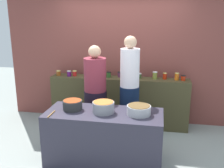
{
  "coord_description": "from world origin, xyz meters",
  "views": [
    {
      "loc": [
        0.76,
        -3.75,
        2.18
      ],
      "look_at": [
        0.0,
        0.35,
        1.05
      ],
      "focal_mm": 41.77,
      "sensor_mm": 36.0,
      "label": 1
    }
  ],
  "objects_px": {
    "preserve_jar_0": "(58,73)",
    "cooking_pot_center": "(103,107)",
    "preserve_jar_7": "(139,76)",
    "preserve_jar_3": "(93,73)",
    "preserve_jar_2": "(75,73)",
    "preserve_jar_8": "(155,75)",
    "preserve_jar_6": "(120,74)",
    "preserve_jar_11": "(183,78)",
    "preserve_jar_4": "(104,73)",
    "preserve_jar_5": "(109,75)",
    "cooking_pot_left": "(73,105)",
    "wooden_spoon": "(51,114)",
    "cook_with_tongs": "(95,99)",
    "preserve_jar_1": "(69,73)",
    "preserve_jar_9": "(165,76)",
    "cook_in_cap": "(129,96)",
    "preserve_jar_10": "(177,76)",
    "cooking_pot_right": "(139,110)"
  },
  "relations": [
    {
      "from": "preserve_jar_1",
      "to": "preserve_jar_7",
      "type": "bearing_deg",
      "value": 2.58
    },
    {
      "from": "preserve_jar_2",
      "to": "preserve_jar_6",
      "type": "xyz_separation_m",
      "value": [
        0.9,
        0.07,
        -0.0
      ]
    },
    {
      "from": "cook_with_tongs",
      "to": "cook_in_cap",
      "type": "bearing_deg",
      "value": 0.4
    },
    {
      "from": "preserve_jar_0",
      "to": "preserve_jar_1",
      "type": "relative_size",
      "value": 0.91
    },
    {
      "from": "preserve_jar_5",
      "to": "cooking_pot_center",
      "type": "distance_m",
      "value": 1.42
    },
    {
      "from": "preserve_jar_1",
      "to": "cook_with_tongs",
      "type": "relative_size",
      "value": 0.07
    },
    {
      "from": "preserve_jar_2",
      "to": "cook_with_tongs",
      "type": "bearing_deg",
      "value": -50.09
    },
    {
      "from": "preserve_jar_0",
      "to": "preserve_jar_6",
      "type": "height_order",
      "value": "preserve_jar_6"
    },
    {
      "from": "preserve_jar_6",
      "to": "preserve_jar_10",
      "type": "xyz_separation_m",
      "value": [
        1.08,
        -0.04,
        0.02
      ]
    },
    {
      "from": "cook_with_tongs",
      "to": "preserve_jar_7",
      "type": "bearing_deg",
      "value": 47.26
    },
    {
      "from": "preserve_jar_0",
      "to": "preserve_jar_3",
      "type": "xyz_separation_m",
      "value": [
        0.68,
        0.09,
        -0.0
      ]
    },
    {
      "from": "preserve_jar_8",
      "to": "preserve_jar_11",
      "type": "distance_m",
      "value": 0.52
    },
    {
      "from": "preserve_jar_7",
      "to": "preserve_jar_3",
      "type": "bearing_deg",
      "value": 176.83
    },
    {
      "from": "preserve_jar_2",
      "to": "cooking_pot_center",
      "type": "height_order",
      "value": "preserve_jar_2"
    },
    {
      "from": "preserve_jar_4",
      "to": "preserve_jar_7",
      "type": "bearing_deg",
      "value": -2.96
    },
    {
      "from": "preserve_jar_5",
      "to": "preserve_jar_4",
      "type": "bearing_deg",
      "value": 158.74
    },
    {
      "from": "cook_with_tongs",
      "to": "preserve_jar_1",
      "type": "bearing_deg",
      "value": 136.0
    },
    {
      "from": "preserve_jar_10",
      "to": "cooking_pot_right",
      "type": "distance_m",
      "value": 1.53
    },
    {
      "from": "preserve_jar_1",
      "to": "preserve_jar_5",
      "type": "height_order",
      "value": "same"
    },
    {
      "from": "cooking_pot_center",
      "to": "preserve_jar_9",
      "type": "bearing_deg",
      "value": 58.7
    },
    {
      "from": "preserve_jar_5",
      "to": "cooking_pot_center",
      "type": "xyz_separation_m",
      "value": [
        0.2,
        -1.4,
        -0.16
      ]
    },
    {
      "from": "preserve_jar_7",
      "to": "preserve_jar_2",
      "type": "bearing_deg",
      "value": -179.19
    },
    {
      "from": "wooden_spoon",
      "to": "cook_in_cap",
      "type": "distance_m",
      "value": 1.34
    },
    {
      "from": "preserve_jar_6",
      "to": "preserve_jar_11",
      "type": "relative_size",
      "value": 1.03
    },
    {
      "from": "preserve_jar_9",
      "to": "cooking_pot_right",
      "type": "xyz_separation_m",
      "value": [
        -0.37,
        -1.43,
        -0.18
      ]
    },
    {
      "from": "preserve_jar_6",
      "to": "preserve_jar_11",
      "type": "bearing_deg",
      "value": -2.78
    },
    {
      "from": "preserve_jar_2",
      "to": "preserve_jar_8",
      "type": "height_order",
      "value": "preserve_jar_8"
    },
    {
      "from": "cooking_pot_left",
      "to": "wooden_spoon",
      "type": "distance_m",
      "value": 0.35
    },
    {
      "from": "preserve_jar_3",
      "to": "preserve_jar_11",
      "type": "xyz_separation_m",
      "value": [
        1.75,
        -0.06,
        -0.0
      ]
    },
    {
      "from": "preserve_jar_1",
      "to": "preserve_jar_9",
      "type": "bearing_deg",
      "value": 3.13
    },
    {
      "from": "preserve_jar_2",
      "to": "cooking_pot_right",
      "type": "bearing_deg",
      "value": -44.44
    },
    {
      "from": "preserve_jar_0",
      "to": "preserve_jar_8",
      "type": "bearing_deg",
      "value": 1.86
    },
    {
      "from": "preserve_jar_1",
      "to": "cook_with_tongs",
      "type": "height_order",
      "value": "cook_with_tongs"
    },
    {
      "from": "preserve_jar_10",
      "to": "cooking_pot_right",
      "type": "height_order",
      "value": "preserve_jar_10"
    },
    {
      "from": "preserve_jar_11",
      "to": "preserve_jar_9",
      "type": "bearing_deg",
      "value": 172.32
    },
    {
      "from": "preserve_jar_2",
      "to": "preserve_jar_9",
      "type": "distance_m",
      "value": 1.77
    },
    {
      "from": "preserve_jar_2",
      "to": "preserve_jar_7",
      "type": "height_order",
      "value": "preserve_jar_2"
    },
    {
      "from": "wooden_spoon",
      "to": "cook_with_tongs",
      "type": "height_order",
      "value": "cook_with_tongs"
    },
    {
      "from": "wooden_spoon",
      "to": "cook_in_cap",
      "type": "height_order",
      "value": "cook_in_cap"
    },
    {
      "from": "cooking_pot_left",
      "to": "cooking_pot_center",
      "type": "distance_m",
      "value": 0.48
    },
    {
      "from": "cook_in_cap",
      "to": "cooking_pot_right",
      "type": "bearing_deg",
      "value": -72.09
    },
    {
      "from": "preserve_jar_7",
      "to": "preserve_jar_9",
      "type": "bearing_deg",
      "value": 4.72
    },
    {
      "from": "preserve_jar_3",
      "to": "preserve_jar_11",
      "type": "relative_size",
      "value": 1.01
    },
    {
      "from": "preserve_jar_5",
      "to": "preserve_jar_2",
      "type": "bearing_deg",
      "value": -178.99
    },
    {
      "from": "preserve_jar_8",
      "to": "preserve_jar_10",
      "type": "height_order",
      "value": "same"
    },
    {
      "from": "preserve_jar_4",
      "to": "preserve_jar_5",
      "type": "height_order",
      "value": "preserve_jar_4"
    },
    {
      "from": "preserve_jar_0",
      "to": "cooking_pot_center",
      "type": "bearing_deg",
      "value": -48.27
    },
    {
      "from": "preserve_jar_0",
      "to": "cooking_pot_center",
      "type": "relative_size",
      "value": 0.32
    },
    {
      "from": "cooking_pot_left",
      "to": "preserve_jar_5",
      "type": "bearing_deg",
      "value": 78.57
    },
    {
      "from": "preserve_jar_0",
      "to": "cook_with_tongs",
      "type": "xyz_separation_m",
      "value": [
        0.94,
        -0.71,
        -0.27
      ]
    }
  ]
}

